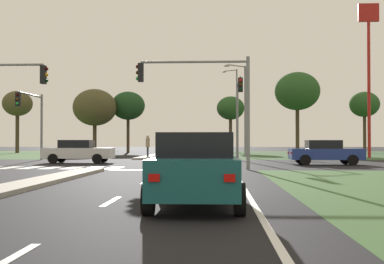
% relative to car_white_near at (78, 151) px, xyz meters
% --- Properties ---
extents(ground_plane, '(200.00, 200.00, 0.00)m').
position_rel_car_white_near_xyz_m(ground_plane, '(3.14, -0.91, -0.78)').
color(ground_plane, black).
extents(median_island_far, '(1.20, 36.00, 0.14)m').
position_rel_car_white_near_xyz_m(median_island_far, '(3.14, 24.09, -0.71)').
color(median_island_far, gray).
rests_on(median_island_far, ground).
extents(lane_dash_near, '(0.14, 2.00, 0.01)m').
position_rel_car_white_near_xyz_m(lane_dash_near, '(6.64, -27.24, -0.78)').
color(lane_dash_near, silver).
rests_on(lane_dash_near, ground).
extents(lane_dash_second, '(0.14, 2.00, 0.01)m').
position_rel_car_white_near_xyz_m(lane_dash_second, '(6.64, -21.24, -0.78)').
color(lane_dash_second, silver).
rests_on(lane_dash_second, ground).
extents(lane_dash_third, '(0.14, 2.00, 0.01)m').
position_rel_car_white_near_xyz_m(lane_dash_third, '(6.64, -15.24, -0.78)').
color(lane_dash_third, silver).
rests_on(lane_dash_third, ground).
extents(edge_line_right, '(0.14, 24.00, 0.01)m').
position_rel_car_white_near_xyz_m(edge_line_right, '(9.99, -18.91, -0.78)').
color(edge_line_right, silver).
rests_on(edge_line_right, ground).
extents(stop_bar_near, '(6.40, 0.50, 0.01)m').
position_rel_car_white_near_xyz_m(stop_bar_near, '(6.94, -7.91, -0.78)').
color(stop_bar_near, silver).
rests_on(stop_bar_near, ground).
extents(crosswalk_bar_second, '(0.70, 2.80, 0.01)m').
position_rel_car_white_near_xyz_m(crosswalk_bar_second, '(-2.11, -6.11, -0.78)').
color(crosswalk_bar_second, silver).
rests_on(crosswalk_bar_second, ground).
extents(crosswalk_bar_third, '(0.70, 2.80, 0.01)m').
position_rel_car_white_near_xyz_m(crosswalk_bar_third, '(-0.96, -6.11, -0.78)').
color(crosswalk_bar_third, silver).
rests_on(crosswalk_bar_third, ground).
extents(crosswalk_bar_fourth, '(0.70, 2.80, 0.01)m').
position_rel_car_white_near_xyz_m(crosswalk_bar_fourth, '(0.19, -6.11, -0.78)').
color(crosswalk_bar_fourth, silver).
rests_on(crosswalk_bar_fourth, ground).
extents(crosswalk_bar_fifth, '(0.70, 2.80, 0.01)m').
position_rel_car_white_near_xyz_m(crosswalk_bar_fifth, '(1.34, -6.11, -0.78)').
color(crosswalk_bar_fifth, silver).
rests_on(crosswalk_bar_fifth, ground).
extents(crosswalk_bar_sixth, '(0.70, 2.80, 0.01)m').
position_rel_car_white_near_xyz_m(crosswalk_bar_sixth, '(2.49, -6.11, -0.78)').
color(crosswalk_bar_sixth, silver).
rests_on(crosswalk_bar_sixth, ground).
extents(crosswalk_bar_seventh, '(0.70, 2.80, 0.01)m').
position_rel_car_white_near_xyz_m(crosswalk_bar_seventh, '(3.64, -6.11, -0.78)').
color(crosswalk_bar_seventh, silver).
rests_on(crosswalk_bar_seventh, ground).
extents(car_white_near, '(4.55, 1.99, 1.53)m').
position_rel_car_white_near_xyz_m(car_white_near, '(0.00, 0.00, 0.00)').
color(car_white_near, silver).
rests_on(car_white_near, ground).
extents(car_teal_second, '(1.98, 4.44, 1.62)m').
position_rel_car_white_near_xyz_m(car_teal_second, '(8.70, -22.04, 0.04)').
color(car_teal_second, '#19565B').
rests_on(car_teal_second, ground).
extents(car_blue_third, '(4.42, 2.04, 1.51)m').
position_rel_car_white_near_xyz_m(car_blue_third, '(15.83, -1.59, -0.01)').
color(car_blue_third, navy).
rests_on(car_blue_third, ground).
extents(traffic_signal_far_left, '(0.32, 5.06, 5.10)m').
position_rel_car_white_near_xyz_m(traffic_signal_far_left, '(-4.46, 3.76, 2.78)').
color(traffic_signal_far_left, gray).
rests_on(traffic_signal_far_left, ground).
extents(traffic_signal_near_right, '(5.80, 0.32, 5.72)m').
position_rel_car_white_near_xyz_m(traffic_signal_near_right, '(8.61, -7.51, 3.23)').
color(traffic_signal_near_right, gray).
rests_on(traffic_signal_near_right, ground).
extents(traffic_signal_far_right, '(0.32, 5.39, 5.97)m').
position_rel_car_white_near_xyz_m(traffic_signal_far_right, '(10.74, 3.78, 3.36)').
color(traffic_signal_far_right, gray).
rests_on(traffic_signal_far_right, ground).
extents(street_lamp_third, '(2.09, 1.80, 8.39)m').
position_rel_car_white_near_xyz_m(street_lamp_third, '(11.60, 13.44, 3.98)').
color(street_lamp_third, gray).
rests_on(street_lamp_third, ground).
extents(street_lamp_fourth, '(2.03, 1.29, 10.85)m').
position_rel_car_white_near_xyz_m(street_lamp_fourth, '(11.65, 33.21, 5.20)').
color(street_lamp_fourth, gray).
rests_on(street_lamp_fourth, ground).
extents(pedestrian_at_median, '(0.34, 0.34, 1.84)m').
position_rel_car_white_near_xyz_m(pedestrian_at_median, '(3.19, 10.52, 0.48)').
color(pedestrian_at_median, '#232833').
rests_on(pedestrian_at_median, median_island_far).
extents(fastfood_pole_sign, '(1.80, 0.40, 13.65)m').
position_rel_car_white_near_xyz_m(fastfood_pole_sign, '(22.61, 12.33, 9.00)').
color(fastfood_pole_sign, red).
rests_on(fastfood_pole_sign, ground).
extents(treeline_near, '(3.66, 3.66, 7.69)m').
position_rel_car_white_near_xyz_m(treeline_near, '(-15.45, 28.43, 5.27)').
color(treeline_near, '#423323').
rests_on(treeline_near, ground).
extents(treeline_second, '(5.43, 5.43, 8.00)m').
position_rel_car_white_near_xyz_m(treeline_second, '(-6.05, 29.50, 4.89)').
color(treeline_second, '#423323').
rests_on(treeline_second, ground).
extents(treeline_third, '(4.31, 4.31, 7.86)m').
position_rel_car_white_near_xyz_m(treeline_third, '(-2.22, 31.59, 5.22)').
color(treeline_third, '#423323').
rests_on(treeline_third, ground).
extents(treeline_fourth, '(3.59, 3.59, 7.30)m').
position_rel_car_white_near_xyz_m(treeline_fourth, '(10.96, 32.79, 4.92)').
color(treeline_fourth, '#423323').
rests_on(treeline_fourth, ground).
extents(treeline_fifth, '(5.44, 5.44, 9.83)m').
position_rel_car_white_near_xyz_m(treeline_fifth, '(18.92, 28.69, 6.70)').
color(treeline_fifth, '#423323').
rests_on(treeline_fifth, ground).
extents(treeline_sixth, '(3.72, 3.72, 7.66)m').
position_rel_car_white_near_xyz_m(treeline_sixth, '(27.64, 31.21, 5.23)').
color(treeline_sixth, '#423323').
rests_on(treeline_sixth, ground).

